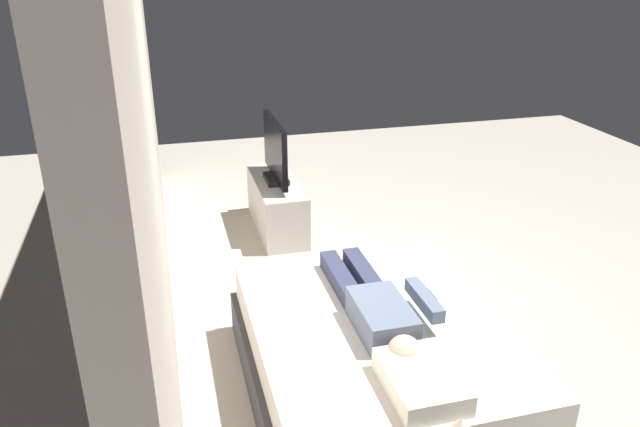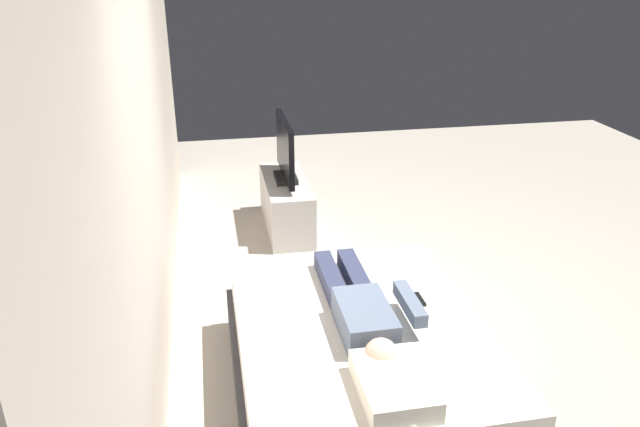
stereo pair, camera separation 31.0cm
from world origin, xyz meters
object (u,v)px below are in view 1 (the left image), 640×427
Objects in this scene: remote at (429,295)px; tv_stand at (277,205)px; tv at (275,152)px; pillow at (421,381)px; bed at (375,361)px; person at (377,307)px.

remote is 0.14× the size of tv_stand.
tv is (0.00, -0.00, 0.53)m from tv_stand.
tv is (3.19, 0.09, 0.18)m from pillow.
bed is 2.56m from tv_stand.
tv is at bearing -90.00° from tv_stand.
pillow is at bearing 153.11° from remote.
pillow reaches higher than remote.
tv reaches higher than remote.
pillow is at bearing 179.45° from person.
pillow is 0.91m from remote.
remote is 2.44m from tv.
bed is 0.71m from pillow.
tv_stand is (3.19, 0.09, -0.35)m from pillow.
person is 1.43× the size of tv.
tv_stand is at bearing 90.00° from tv.
remote is (0.18, -0.41, 0.29)m from bed.
person is 2.56m from tv_stand.
person is 2.53m from tv.
tv reaches higher than pillow.
tv_stand is at bearing 2.02° from bed.
person reaches higher than pillow.
tv_stand is (2.53, 0.10, -0.37)m from person.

